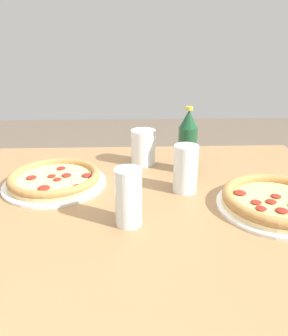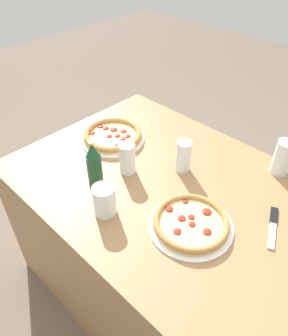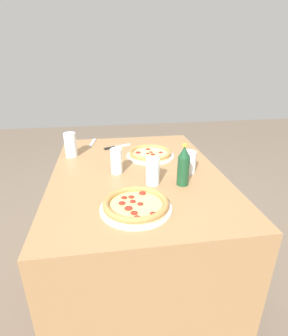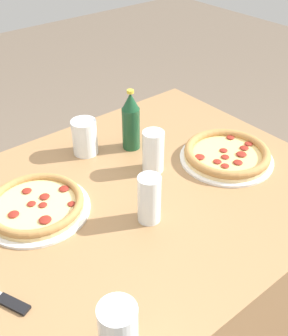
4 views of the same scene
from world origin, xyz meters
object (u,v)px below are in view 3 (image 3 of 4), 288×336
at_px(beer_bottle, 183,166).
at_px(glass_cola, 71,146).
at_px(glass_water, 153,173).
at_px(spoon, 93,142).
at_px(glass_red_wine, 116,162).
at_px(pizza_salami, 136,205).
at_px(glass_orange_juice, 188,163).
at_px(pizza_margherita, 150,154).
at_px(knife, 116,147).

bearing_deg(beer_bottle, glass_cola, -129.63).
xyz_separation_m(glass_water, spoon, (-0.73, -0.31, -0.06)).
xyz_separation_m(glass_red_wine, beer_bottle, (0.19, 0.32, 0.04)).
height_order(glass_red_wine, beer_bottle, beer_bottle).
distance_m(pizza_salami, glass_orange_juice, 0.47).
height_order(glass_water, beer_bottle, beer_bottle).
xyz_separation_m(glass_cola, spoon, (-0.27, 0.13, -0.07)).
bearing_deg(glass_water, glass_red_wine, -132.96).
xyz_separation_m(pizza_margherita, glass_orange_juice, (0.27, 0.16, 0.04)).
height_order(pizza_salami, beer_bottle, beer_bottle).
distance_m(glass_cola, spoon, 0.30).
bearing_deg(glass_orange_juice, knife, -142.26).
relative_size(glass_red_wine, glass_cola, 0.92).
height_order(pizza_salami, glass_cola, glass_cola).
distance_m(knife, spoon, 0.21).
bearing_deg(glass_orange_juice, glass_red_wine, -97.06).
relative_size(glass_water, spoon, 0.82).
relative_size(glass_orange_juice, glass_red_wine, 0.85).
height_order(pizza_salami, glass_red_wine, glass_red_wine).
height_order(knife, spoon, spoon).
distance_m(pizza_salami, pizza_margherita, 0.62).
bearing_deg(spoon, pizza_salami, 11.99).
bearing_deg(glass_red_wine, pizza_salami, 8.78).
bearing_deg(glass_red_wine, pizza_margherita, 134.53).
bearing_deg(glass_water, pizza_margherita, 171.81).
relative_size(pizza_margherita, glass_cola, 1.98).
distance_m(glass_red_wine, knife, 0.43).
bearing_deg(spoon, glass_red_wine, 14.08).
height_order(glass_cola, spoon, glass_cola).
distance_m(glass_cola, glass_water, 0.64).
height_order(glass_cola, beer_bottle, beer_bottle).
bearing_deg(knife, glass_cola, -66.28).
xyz_separation_m(pizza_salami, beer_bottle, (-0.19, 0.26, 0.08)).
relative_size(pizza_margherita, beer_bottle, 1.42).
relative_size(glass_orange_juice, glass_water, 0.88).
xyz_separation_m(glass_cola, beer_bottle, (0.49, 0.59, 0.03)).
distance_m(glass_orange_juice, knife, 0.60).
bearing_deg(pizza_salami, pizza_margherita, 164.51).
bearing_deg(pizza_salami, glass_red_wine, -171.22).
bearing_deg(pizza_margherita, glass_water, -8.19).
xyz_separation_m(glass_red_wine, glass_cola, (-0.30, -0.27, 0.01)).
height_order(glass_orange_juice, spoon, glass_orange_juice).
height_order(pizza_margherita, glass_red_wine, glass_red_wine).
xyz_separation_m(glass_orange_juice, glass_red_wine, (-0.05, -0.39, 0.01)).
relative_size(pizza_salami, beer_bottle, 1.44).
relative_size(pizza_salami, glass_cola, 2.00).
xyz_separation_m(pizza_salami, pizza_margherita, (-0.60, 0.17, -0.00)).
xyz_separation_m(pizza_margherita, glass_water, (0.38, -0.05, 0.04)).
relative_size(pizza_margherita, glass_water, 2.21).
distance_m(glass_red_wine, glass_cola, 0.40).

